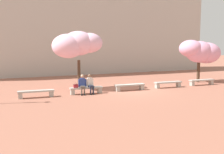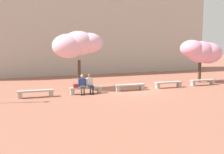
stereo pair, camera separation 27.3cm
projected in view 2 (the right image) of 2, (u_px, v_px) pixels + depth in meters
The scene contains 12 objects.
ground_plane at pixel (130, 91), 18.46m from camera, with size 100.00×100.00×0.00m, color #9E604C.
building_facade at pixel (83, 25), 29.11m from camera, with size 29.93×4.00×10.74m, color #B7B2A8.
stone_bench_west_end at pixel (36, 92), 16.08m from camera, with size 2.19×0.54×0.45m.
stone_bench_near_west at pixel (86, 89), 17.25m from camera, with size 2.19×0.54×0.45m.
stone_bench_center at pixel (130, 86), 18.42m from camera, with size 2.19×0.54×0.45m.
stone_bench_near_east at pixel (168, 84), 19.59m from camera, with size 2.19×0.54×0.45m.
stone_bench_east_end at pixel (203, 81), 20.77m from camera, with size 2.19×0.54×0.45m.
person_seated_left at pixel (82, 84), 17.05m from camera, with size 0.50×0.73×1.29m.
person_seated_right at pixel (90, 83), 17.24m from camera, with size 0.51×0.70×1.29m.
handbag at pixel (76, 86), 16.95m from camera, with size 0.30×0.15×0.34m.
cherry_tree_main at pixel (78, 44), 18.62m from camera, with size 3.65×2.27×4.18m.
cherry_tree_secondary at pixel (201, 52), 22.18m from camera, with size 3.73×2.27×3.60m.
Camera 2 is at (-7.90, -16.44, 3.28)m, focal length 42.00 mm.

